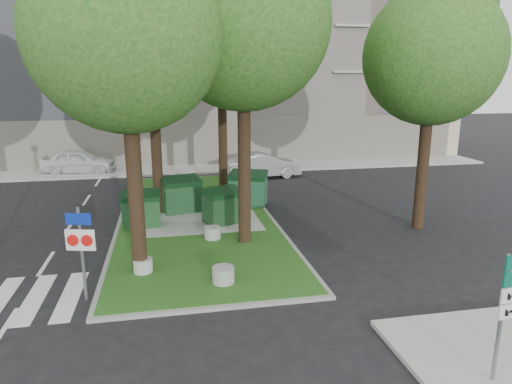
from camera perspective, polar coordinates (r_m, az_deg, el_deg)
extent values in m
plane|color=black|center=(12.00, -7.37, -14.48)|extent=(120.00, 120.00, 0.00)
cube|color=#284F16|center=(19.42, -7.55, -3.07)|extent=(6.00, 16.00, 0.12)
cube|color=gray|center=(19.42, -7.55, -3.09)|extent=(6.30, 16.30, 0.10)
cube|color=#999993|center=(29.60, -9.88, 2.72)|extent=(42.00, 3.00, 0.12)
cube|color=silver|center=(13.70, -24.02, -11.86)|extent=(5.00, 3.00, 0.01)
cube|color=beige|center=(36.64, -10.75, 17.27)|extent=(41.00, 12.00, 16.00)
cylinder|color=black|center=(13.35, -14.97, 2.18)|extent=(0.44, 0.44, 6.16)
sphere|color=#1B4B14|center=(13.14, -16.03, 18.35)|extent=(5.20, 5.20, 5.20)
cylinder|color=black|center=(15.45, -1.49, 5.24)|extent=(0.44, 0.44, 6.72)
sphere|color=#1B4B14|center=(15.38, -1.59, 20.45)|extent=(5.60, 5.60, 5.60)
cylinder|color=black|center=(19.76, -12.38, 5.59)|extent=(0.44, 0.44, 5.88)
sphere|color=#1B4B14|center=(19.58, -12.93, 15.97)|extent=(4.80, 4.80, 4.80)
sphere|color=#1B4B14|center=(19.92, -12.28, 20.82)|extent=(3.60, 3.60, 3.60)
cylinder|color=black|center=(22.83, -4.20, 8.36)|extent=(0.44, 0.44, 7.00)
sphere|color=#1B4B14|center=(22.82, -4.40, 19.04)|extent=(5.80, 5.80, 5.80)
cylinder|color=black|center=(18.47, 20.24, 4.49)|extent=(0.44, 0.44, 5.88)
sphere|color=#1B4B14|center=(18.29, 21.21, 15.58)|extent=(5.00, 5.00, 5.00)
sphere|color=#1B4B14|center=(18.76, 22.17, 20.61)|extent=(3.75, 3.75, 3.75)
cube|color=#0E3615|center=(18.31, -14.14, -2.40)|extent=(1.44, 0.99, 1.12)
cube|color=black|center=(18.14, -14.26, -0.42)|extent=(1.49, 1.05, 0.32)
cube|color=#113B19|center=(19.95, -9.34, -0.64)|extent=(1.78, 1.40, 1.24)
cube|color=black|center=(19.78, -9.42, 1.38)|extent=(1.85, 1.48, 0.36)
cube|color=black|center=(18.19, -4.06, -2.07)|extent=(1.72, 1.46, 1.15)
cube|color=black|center=(18.01, -4.09, -0.03)|extent=(1.80, 1.54, 0.33)
cube|color=#16482A|center=(20.79, -0.97, 0.16)|extent=(1.88, 1.59, 1.26)
cube|color=black|center=(20.63, -0.98, 2.13)|extent=(1.96, 1.68, 0.36)
cylinder|color=#A7A7A2|center=(14.10, -13.94, -8.89)|extent=(0.57, 0.57, 0.41)
cylinder|color=gray|center=(13.05, -4.11, -10.28)|extent=(0.63, 0.63, 0.45)
cylinder|color=#9D9D98|center=(16.52, -5.45, -5.08)|extent=(0.59, 0.59, 0.42)
cylinder|color=gold|center=(24.72, -2.16, 1.76)|extent=(0.43, 0.43, 0.75)
cylinder|color=slate|center=(12.72, -20.89, -7.32)|extent=(0.10, 0.10, 2.56)
cube|color=navy|center=(12.42, -21.28, -3.13)|extent=(0.65, 0.20, 0.31)
cube|color=white|center=(12.58, -21.05, -5.58)|extent=(0.75, 0.23, 0.56)
cylinder|color=red|center=(12.62, -21.88, -5.60)|extent=(0.31, 0.10, 0.31)
cylinder|color=red|center=(12.55, -20.22, -5.56)|extent=(0.31, 0.10, 0.31)
cylinder|color=slate|center=(9.82, 28.27, -13.81)|extent=(0.09, 0.09, 2.54)
imported|color=silver|center=(30.34, -21.25, 3.59)|extent=(4.61, 2.27, 1.51)
imported|color=#9B9CA2|center=(27.10, 0.82, 3.36)|extent=(4.60, 1.97, 1.47)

